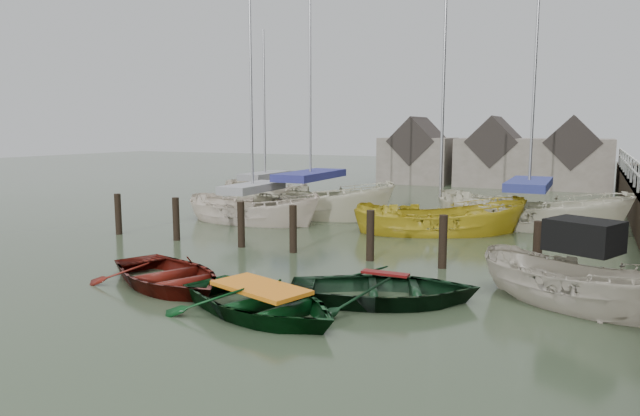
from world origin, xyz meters
The scene contains 12 objects.
ground centered at (0.00, 0.00, 0.00)m, with size 120.00×120.00×0.00m, color #2A3622.
mooring_pilings centered at (-1.11, 3.00, 0.50)m, with size 13.72×0.22×1.80m.
far_sheds centered at (0.83, 26.00, 1.86)m, with size 14.00×4.08×4.39m.
rowboat_red centered at (-2.08, -1.45, 0.00)m, with size 2.79×3.91×0.81m, color #4F110B.
rowboat_green centered at (0.90, -2.26, 0.00)m, with size 2.75×3.85×0.80m, color black.
rowboat_dkgreen centered at (2.82, -0.44, 0.00)m, with size 2.82×3.95×0.82m, color black.
motorboat centered at (6.51, 0.92, 0.09)m, with size 4.68×3.35×2.62m.
sailboat_a centered at (-5.19, 7.15, 0.07)m, with size 5.83×2.29×11.58m.
sailboat_b centered at (-3.90, 9.57, 0.06)m, with size 7.55×3.13×12.86m.
sailboat_c centered at (1.90, 8.00, 0.01)m, with size 6.37×4.50×10.25m.
sailboat_d centered at (4.55, 10.54, 0.06)m, with size 7.23×3.50×11.41m.
sailboat_e centered at (-7.68, 12.25, 0.06)m, with size 6.21×4.19×9.32m.
Camera 1 is at (6.56, -11.45, 3.60)m, focal length 32.00 mm.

